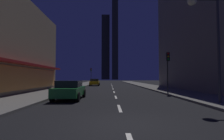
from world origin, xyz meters
The scene contains 13 objects.
ground_plane centered at (0.00, 32.00, -0.05)m, with size 78.00×136.00×0.10m, color black.
sidewalk_right centered at (7.00, 32.00, 0.07)m, with size 4.00×76.00×0.15m, color #605E59.
sidewalk_left centered at (-7.00, 32.00, 0.07)m, with size 4.00×76.00×0.15m, color #605E59.
lane_marking_center centered at (0.00, 18.80, 0.01)m, with size 0.16×43.80×0.01m.
building_apartment_right centered at (14.50, 16.00, 9.42)m, with size 11.00×20.00×18.84m, color slate.
skyscraper_distant_tall centered at (-4.20, 159.80, 32.01)m, with size 7.83×6.66×64.02m, color #333026.
skyscraper_distant_mid centered at (4.91, 153.00, 38.61)m, with size 5.70×6.52×77.23m, color #38352A.
car_parked_near centered at (-3.60, 7.04, 0.74)m, with size 1.98×4.24×1.45m.
car_parked_far centered at (-3.60, 29.21, 0.74)m, with size 1.98×4.24×1.45m.
fire_hydrant_far_left centered at (-5.90, 19.81, 0.45)m, with size 0.42×0.30×0.65m.
traffic_light_near_right centered at (5.50, 11.20, 3.19)m, with size 0.32×0.48×4.20m.
traffic_light_far_left centered at (-5.50, 39.50, 3.19)m, with size 0.32×0.48×4.20m.
street_lamp_right centered at (5.38, 4.19, 5.07)m, with size 1.96×0.56×6.58m.
Camera 1 is at (-0.56, -5.96, 1.66)m, focal length 26.87 mm.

